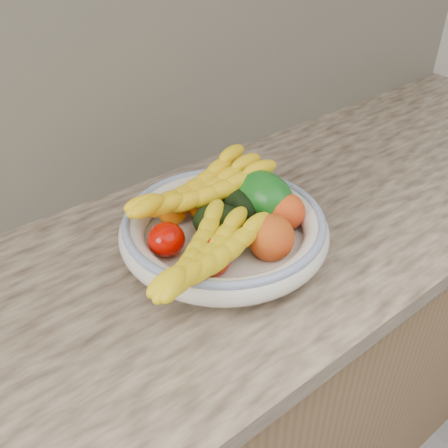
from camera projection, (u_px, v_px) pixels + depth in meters
kitchen_counter at (218, 383)px, 1.23m from camera, size 2.44×0.66×1.40m
fruit_bowl at (224, 229)px, 0.93m from camera, size 0.39×0.39×0.08m
clementine_back_left at (173, 211)px, 0.97m from camera, size 0.07×0.07×0.05m
clementine_back_right at (194, 196)px, 1.01m from camera, size 0.05×0.05×0.04m
clementine_back_mid at (200, 207)px, 0.98m from camera, size 0.05×0.05×0.04m
clementine_extra at (194, 202)px, 0.99m from camera, size 0.05×0.05×0.05m
tomato_left at (166, 239)px, 0.88m from camera, size 0.09×0.09×0.06m
tomato_near_left at (209, 257)px, 0.84m from camera, size 0.10×0.10×0.07m
avocado_center at (220, 223)px, 0.92m from camera, size 0.12×0.13×0.07m
avocado_right at (239, 206)px, 0.96m from camera, size 0.09×0.11×0.07m
green_mango at (263, 197)px, 0.97m from camera, size 0.13×0.15×0.12m
peach_front at (271, 237)px, 0.88m from camera, size 0.10×0.10×0.08m
peach_right at (286, 212)px, 0.94m from camera, size 0.08×0.08×0.07m
banana_bunch_back at (200, 194)px, 0.95m from camera, size 0.34×0.14×0.09m
banana_bunch_front at (206, 259)px, 0.80m from camera, size 0.33×0.24×0.08m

